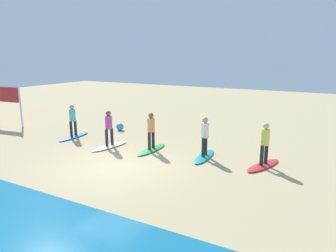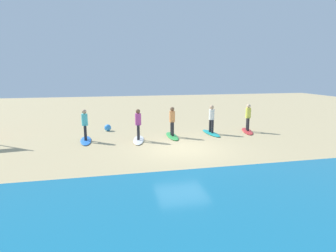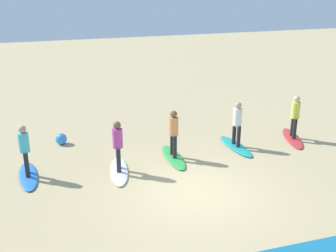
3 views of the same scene
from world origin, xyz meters
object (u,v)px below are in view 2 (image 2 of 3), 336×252
at_px(surfboard_teal, 211,133).
at_px(surfer_blue, 85,122).
at_px(surfer_white, 138,122).
at_px(surfboard_blue, 86,140).
at_px(beach_ball, 108,128).
at_px(surfer_teal, 212,117).
at_px(surfboard_red, 247,131).
at_px(surfer_green, 172,119).
at_px(surfer_red, 248,115).
at_px(surfboard_white, 139,140).
at_px(surfboard_green, 172,136).

distance_m(surfboard_teal, surfer_blue, 7.31).
height_order(surfer_white, surfboard_blue, surfer_white).
height_order(surfer_blue, beach_ball, surfer_blue).
bearing_deg(surfer_teal, surfboard_red, -177.98).
xyz_separation_m(surfer_green, surfboard_blue, (4.77, 0.02, -0.99)).
height_order(surfer_red, surfer_white, same).
xyz_separation_m(surfer_red, beach_ball, (8.50, -2.07, -0.83)).
distance_m(surfboard_red, surfer_red, 0.99).
distance_m(surfer_teal, beach_ball, 6.50).
bearing_deg(surfboard_white, surfboard_blue, -91.10).
xyz_separation_m(surfboard_green, surfer_blue, (4.77, 0.02, 0.99)).
bearing_deg(surfboard_teal, surfboard_blue, -92.53).
bearing_deg(beach_ball, surfboard_red, 166.33).
xyz_separation_m(surfboard_red, surfboard_white, (6.87, 0.83, 0.00)).
bearing_deg(surfboard_red, surfer_white, -65.25).
xyz_separation_m(surfboard_red, surfboard_teal, (2.42, 0.09, 0.00)).
relative_size(surfboard_white, surfboard_blue, 1.00).
xyz_separation_m(surfboard_green, surfer_white, (1.99, 0.50, 0.99)).
relative_size(surfer_red, surfer_blue, 1.00).
xyz_separation_m(surfer_teal, surfer_blue, (7.24, 0.26, 0.00)).
bearing_deg(surfboard_blue, surfboard_red, 88.81).
xyz_separation_m(surfer_teal, surfboard_blue, (7.24, 0.26, -0.99)).
bearing_deg(surfer_teal, surfboard_teal, 180.00).
relative_size(surfboard_teal, surfer_white, 1.28).
bearing_deg(surfer_green, surfboard_teal, -174.29).
distance_m(surfboard_teal, surfboard_green, 2.48).
xyz_separation_m(surfboard_teal, surfer_blue, (7.24, 0.26, 0.99)).
bearing_deg(surfboard_green, surfboard_teal, 96.50).
bearing_deg(surfer_red, surfboard_teal, 2.02).
height_order(surfer_red, surfboard_white, surfer_red).
distance_m(surfer_red, surfboard_teal, 2.62).
distance_m(surfboard_red, surfboard_white, 6.92).
bearing_deg(surfer_red, surfer_green, 3.88).
height_order(surfer_red, surfboard_green, surfer_red).
bearing_deg(surfer_white, surfboard_teal, -170.47).
height_order(surfer_red, beach_ball, surfer_red).
height_order(surfboard_red, surfboard_teal, same).
height_order(surfboard_red, surfer_blue, surfer_blue).
height_order(surfboard_teal, beach_ball, beach_ball).
distance_m(surfboard_green, surfer_blue, 4.87).
relative_size(surfboard_white, beach_ball, 4.98).
height_order(surfboard_teal, surfboard_green, same).
bearing_deg(surfboard_teal, surfer_blue, -92.53).
bearing_deg(surfer_teal, surfer_red, -177.98).
height_order(surfboard_blue, beach_ball, beach_ball).
bearing_deg(surfboard_blue, surfer_white, 76.87).
distance_m(surfboard_red, surfer_blue, 9.71).
xyz_separation_m(surfer_green, beach_ball, (3.61, -2.40, -0.83)).
xyz_separation_m(surfboard_white, beach_ball, (1.63, -2.90, 0.17)).
relative_size(surfboard_green, surfer_green, 1.28).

